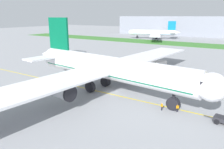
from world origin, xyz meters
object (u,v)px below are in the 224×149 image
object	(u,v)px
airliner_foreground	(106,68)
ground_crew_marshaller_front	(162,106)
parked_airliner_far_left	(154,33)
service_truck_fuel_bowser	(158,64)
ground_crew_wingwalker_port	(178,107)

from	to	relation	value
airliner_foreground	ground_crew_marshaller_front	distance (m)	16.96
airliner_foreground	parked_airliner_far_left	bearing A→B (deg)	106.98
airliner_foreground	service_truck_fuel_bowser	world-z (taller)	airliner_foreground
ground_crew_marshaller_front	service_truck_fuel_bowser	distance (m)	37.35
airliner_foreground	ground_crew_marshaller_front	size ratio (longest dim) A/B	53.65
parked_airliner_far_left	service_truck_fuel_bowser	bearing A→B (deg)	-67.17
airliner_foreground	parked_airliner_far_left	distance (m)	133.59
ground_crew_marshaller_front	airliner_foreground	bearing A→B (deg)	167.95
ground_crew_wingwalker_port	parked_airliner_far_left	distance (m)	142.58
airliner_foreground	ground_crew_wingwalker_port	xyz separation A→B (m)	(18.72, -2.55, -5.10)
service_truck_fuel_bowser	parked_airliner_far_left	size ratio (longest dim) A/B	0.10
ground_crew_marshaller_front	parked_airliner_far_left	size ratio (longest dim) A/B	0.02
service_truck_fuel_bowser	parked_airliner_far_left	xyz separation A→B (m)	(-40.66, 96.57, 3.37)
ground_crew_wingwalker_port	ground_crew_marshaller_front	bearing A→B (deg)	-164.22
airliner_foreground	parked_airliner_far_left	xyz separation A→B (m)	(-39.00, 127.76, -1.26)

